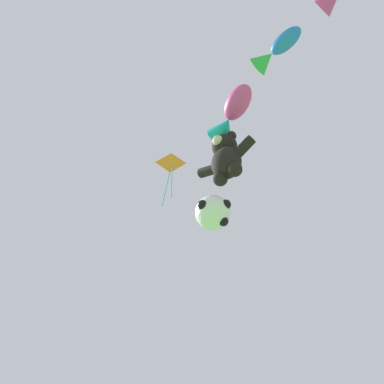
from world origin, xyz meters
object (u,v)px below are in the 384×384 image
object	(u,v)px
teddy_bear_kite	(226,158)
fish_kite_cobalt	(275,51)
fish_kite_magenta	(231,116)
diamond_kite	(170,167)
soccer_ball_kite	(213,212)

from	to	relation	value
teddy_bear_kite	fish_kite_cobalt	bearing A→B (deg)	-25.48
fish_kite_magenta	diamond_kite	bearing A→B (deg)	167.62
fish_kite_cobalt	diamond_kite	size ratio (longest dim) A/B	0.51
teddy_bear_kite	diamond_kite	size ratio (longest dim) A/B	0.69
teddy_bear_kite	soccer_ball_kite	world-z (taller)	teddy_bear_kite
teddy_bear_kite	diamond_kite	xyz separation A→B (m)	(-2.72, 0.35, 2.30)
diamond_kite	fish_kite_cobalt	bearing A→B (deg)	-17.08
fish_kite_cobalt	diamond_kite	distance (m)	6.01
teddy_bear_kite	diamond_kite	distance (m)	3.58
teddy_bear_kite	fish_kite_magenta	xyz separation A→B (m)	(0.61, -0.38, 1.34)
soccer_ball_kite	teddy_bear_kite	bearing A→B (deg)	-17.61
teddy_bear_kite	fish_kite_magenta	distance (m)	1.52
teddy_bear_kite	fish_kite_magenta	bearing A→B (deg)	-32.29
fish_kite_magenta	fish_kite_cobalt	xyz separation A→B (m)	(2.28, -0.99, -0.33)
soccer_ball_kite	fish_kite_magenta	bearing A→B (deg)	-24.54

